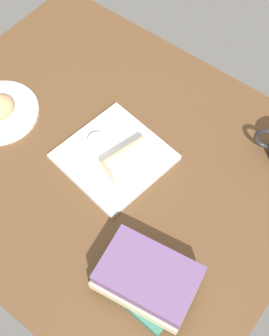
# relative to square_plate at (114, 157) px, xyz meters

# --- Properties ---
(dining_table) EXTENTS (1.10, 0.90, 0.04)m
(dining_table) POSITION_rel_square_plate_xyz_m (0.03, 0.01, -0.03)
(dining_table) COLOR brown
(dining_table) RESTS_ON ground
(square_plate) EXTENTS (0.28, 0.28, 0.02)m
(square_plate) POSITION_rel_square_plate_xyz_m (0.00, 0.00, 0.00)
(square_plate) COLOR white
(square_plate) RESTS_ON dining_table
(sauce_cup) EXTENTS (0.05, 0.05, 0.02)m
(sauce_cup) POSITION_rel_square_plate_xyz_m (0.06, 0.00, 0.02)
(sauce_cup) COLOR silver
(sauce_cup) RESTS_ON square_plate
(breakfast_wrap) EXTENTS (0.09, 0.14, 0.06)m
(breakfast_wrap) POSITION_rel_square_plate_xyz_m (-0.05, -0.00, 0.04)
(breakfast_wrap) COLOR beige
(breakfast_wrap) RESTS_ON square_plate
(book_stack) EXTENTS (0.24, 0.18, 0.09)m
(book_stack) POSITION_rel_square_plate_xyz_m (-0.27, 0.22, 0.04)
(book_stack) COLOR #387260
(book_stack) RESTS_ON dining_table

